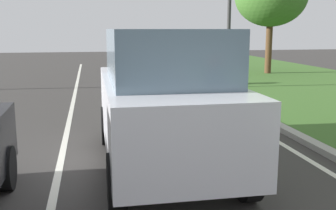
{
  "coord_description": "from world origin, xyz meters",
  "views": [
    {
      "loc": [
        -0.14,
        3.34,
        2.29
      ],
      "look_at": [
        0.95,
        8.93,
        1.2
      ],
      "focal_mm": 42.98,
      "sensor_mm": 36.0,
      "label": 1
    }
  ],
  "objects": [
    {
      "name": "ground_plane",
      "position": [
        0.0,
        14.0,
        0.0
      ],
      "size": [
        60.0,
        60.0,
        0.0
      ],
      "primitive_type": "plane",
      "color": "#383533"
    },
    {
      "name": "lane_line_center",
      "position": [
        -0.7,
        14.0,
        0.0
      ],
      "size": [
        0.12,
        32.0,
        0.01
      ],
      "primitive_type": "cube",
      "color": "silver",
      "rests_on": "ground"
    },
    {
      "name": "lane_line_right_edge",
      "position": [
        3.6,
        14.0,
        0.0
      ],
      "size": [
        0.12,
        32.0,
        0.01
      ],
      "primitive_type": "cube",
      "color": "silver",
      "rests_on": "ground"
    },
    {
      "name": "curb_right",
      "position": [
        4.1,
        14.0,
        0.06
      ],
      "size": [
        0.24,
        48.0,
        0.12
      ],
      "primitive_type": "cube",
      "color": "#9E9B93",
      "rests_on": "ground"
    },
    {
      "name": "car_suv_ahead",
      "position": [
        1.02,
        9.65,
        1.17
      ],
      "size": [
        1.99,
        4.51,
        2.28
      ],
      "rotation": [
        0.0,
        0.0,
        -0.01
      ],
      "color": "silver",
      "rests_on": "ground"
    }
  ]
}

